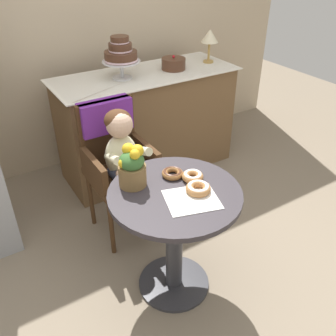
# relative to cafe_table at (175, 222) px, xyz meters

# --- Properties ---
(ground_plane) EXTENTS (8.00, 8.00, 0.00)m
(ground_plane) POSITION_rel_cafe_table_xyz_m (0.00, 0.00, -0.51)
(ground_plane) COLOR gray
(back_wall) EXTENTS (4.80, 0.10, 2.70)m
(back_wall) POSITION_rel_cafe_table_xyz_m (0.00, 1.85, 0.84)
(back_wall) COLOR #C1AD8E
(back_wall) RESTS_ON ground
(cafe_table) EXTENTS (0.72, 0.72, 0.72)m
(cafe_table) POSITION_rel_cafe_table_xyz_m (0.00, 0.00, 0.00)
(cafe_table) COLOR #332D33
(cafe_table) RESTS_ON ground
(wicker_chair) EXTENTS (0.42, 0.45, 0.95)m
(wicker_chair) POSITION_rel_cafe_table_xyz_m (-0.02, 0.73, 0.13)
(wicker_chair) COLOR #472D19
(wicker_chair) RESTS_ON ground
(seated_child) EXTENTS (0.27, 0.32, 0.73)m
(seated_child) POSITION_rel_cafe_table_xyz_m (-0.02, 0.57, 0.17)
(seated_child) COLOR beige
(seated_child) RESTS_ON ground
(paper_napkin) EXTENTS (0.32, 0.30, 0.00)m
(paper_napkin) POSITION_rel_cafe_table_xyz_m (0.03, -0.11, 0.21)
(paper_napkin) COLOR white
(paper_napkin) RESTS_ON cafe_table
(donut_front) EXTENTS (0.13, 0.13, 0.05)m
(donut_front) POSITION_rel_cafe_table_xyz_m (0.10, -0.07, 0.24)
(donut_front) COLOR #AD7542
(donut_front) RESTS_ON cafe_table
(donut_mid) EXTENTS (0.12, 0.12, 0.04)m
(donut_mid) POSITION_rel_cafe_table_xyz_m (0.07, 0.13, 0.23)
(donut_mid) COLOR #936033
(donut_mid) RESTS_ON cafe_table
(donut_side) EXTENTS (0.12, 0.12, 0.04)m
(donut_side) POSITION_rel_cafe_table_xyz_m (0.14, 0.04, 0.24)
(donut_side) COLOR #AD7542
(donut_side) RESTS_ON cafe_table
(flower_vase) EXTENTS (0.15, 0.15, 0.24)m
(flower_vase) POSITION_rel_cafe_table_xyz_m (-0.16, 0.18, 0.32)
(flower_vase) COLOR brown
(flower_vase) RESTS_ON cafe_table
(display_counter) EXTENTS (1.56, 0.62, 0.90)m
(display_counter) POSITION_rel_cafe_table_xyz_m (0.55, 1.30, -0.05)
(display_counter) COLOR brown
(display_counter) RESTS_ON ground
(tiered_cake_stand) EXTENTS (0.30, 0.30, 0.32)m
(tiered_cake_stand) POSITION_rel_cafe_table_xyz_m (0.34, 1.30, 0.58)
(tiered_cake_stand) COLOR silver
(tiered_cake_stand) RESTS_ON display_counter
(round_layer_cake) EXTENTS (0.20, 0.20, 0.12)m
(round_layer_cake) POSITION_rel_cafe_table_xyz_m (0.81, 1.28, 0.44)
(round_layer_cake) COLOR #4C2D1E
(round_layer_cake) RESTS_ON display_counter
(table_lamp) EXTENTS (0.15, 0.15, 0.28)m
(table_lamp) POSITION_rel_cafe_table_xyz_m (1.18, 1.28, 0.61)
(table_lamp) COLOR #B28C47
(table_lamp) RESTS_ON display_counter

